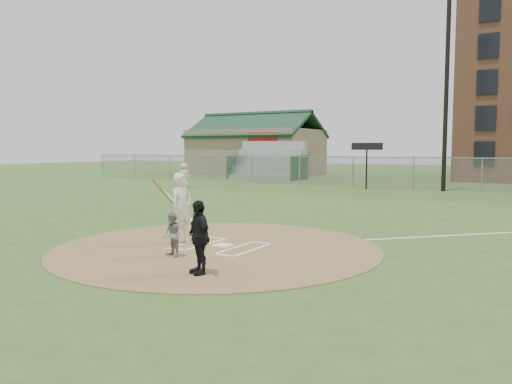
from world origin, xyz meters
The scene contains 14 objects.
ground centered at (0.00, 0.00, 0.00)m, with size 140.00×140.00×0.00m, color #2E511B.
dirt_circle centered at (0.00, 0.00, 0.01)m, with size 8.40×8.40×0.02m, color olive.
home_plate centered at (0.04, 0.20, 0.03)m, with size 0.45×0.45×0.03m, color white.
foul_line_third centered at (-9.00, 9.00, 0.01)m, with size 0.10×24.00×0.01m, color white.
catcher centered at (-0.25, -1.49, 0.54)m, with size 0.51×0.40×1.05m, color gray.
umpire centered at (1.26, -2.47, 0.77)m, with size 0.88×0.37×1.51m, color black.
ondeck_player centered at (-12.96, 15.02, 0.82)m, with size 0.80×0.52×1.63m, color silver.
batters_boxes centered at (0.00, 0.15, 0.03)m, with size 2.08×1.88×0.01m.
batter_at_plate centered at (-1.10, -0.08, 0.97)m, with size 0.75×1.05×1.90m.
outfield_fence centered at (0.00, 22.00, 1.02)m, with size 56.08×0.08×2.03m.
bleachers centered at (-13.00, 26.20, 1.59)m, with size 6.08×3.20×3.20m.
clubhouse centered at (-18.00, 32.99, 2.39)m, with size 12.20×8.71×6.23m.
light_pole centered at (2.00, 21.00, 6.61)m, with size 1.20×0.30×12.22m.
scoreboard_sign centered at (-2.50, 20.20, 2.39)m, with size 2.00×0.10×2.93m.
Camera 1 is at (7.27, -10.51, 2.57)m, focal length 35.00 mm.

